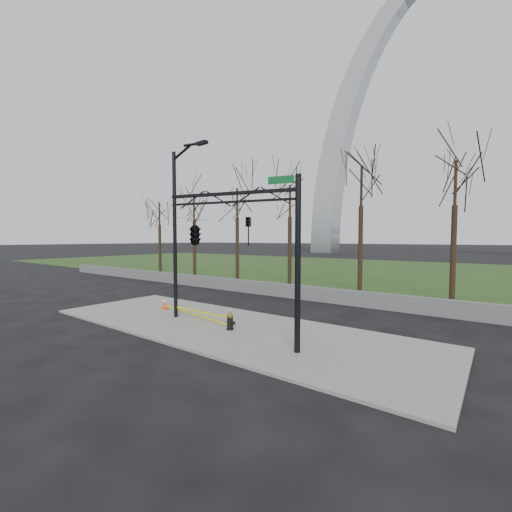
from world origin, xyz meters
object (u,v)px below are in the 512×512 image
Objects in this scene: fire_hydrant at (230,321)px; traffic_cone at (165,303)px; traffic_signal_mast at (213,232)px; street_light at (178,222)px.

fire_hydrant is 5.57m from traffic_cone.
traffic_cone is at bearing 144.45° from traffic_signal_mast.
traffic_cone is 7.41m from traffic_signal_mast.
street_light is at bearing -21.36° from traffic_cone.
traffic_cone is 0.10× the size of traffic_signal_mast.
traffic_signal_mast is (0.45, -1.47, 3.70)m from fire_hydrant.
traffic_signal_mast is at bearing -22.02° from traffic_cone.
traffic_signal_mast is at bearing -67.34° from fire_hydrant.
fire_hydrant is 5.43m from street_light.
traffic_cone is 0.08× the size of street_light.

